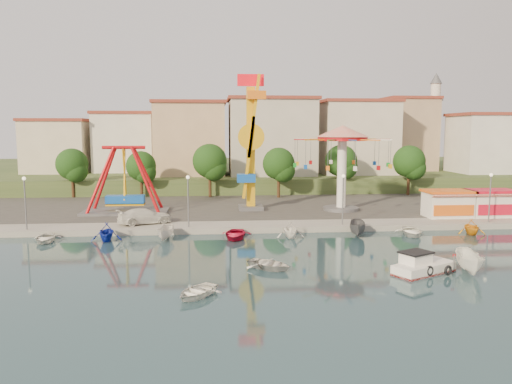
{
  "coord_description": "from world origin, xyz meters",
  "views": [
    {
      "loc": [
        -5.29,
        -37.49,
        10.44
      ],
      "look_at": [
        -1.01,
        14.0,
        4.0
      ],
      "focal_mm": 35.0,
      "sensor_mm": 36.0,
      "label": 1
    }
  ],
  "objects": [
    {
      "name": "quay_deck",
      "position": [
        0.0,
        62.0,
        0.3
      ],
      "size": [
        200.0,
        100.0,
        0.6
      ],
      "primitive_type": "cube",
      "color": "#9E998E",
      "rests_on": "ground"
    },
    {
      "name": "skiff",
      "position": [
        13.27,
        -3.35,
        0.84
      ],
      "size": [
        2.64,
        4.59,
        1.67
      ],
      "primitive_type": "imported",
      "rotation": [
        0.0,
        0.0,
        -0.25
      ],
      "color": "white",
      "rests_on": "ground"
    },
    {
      "name": "moored_boat_1",
      "position": [
        -15.55,
        9.8,
        0.88
      ],
      "size": [
        3.2,
        3.61,
        1.75
      ],
      "primitive_type": "imported",
      "rotation": [
        0.0,
        0.0,
        0.1
      ],
      "color": "#1325A7",
      "rests_on": "ground"
    },
    {
      "name": "building_6",
      "position": [
        44.15,
        48.77,
        9.18
      ],
      "size": [
        8.23,
        8.98,
        12.36
      ],
      "primitive_type": "cube",
      "color": "silver",
      "rests_on": "hill_terrace"
    },
    {
      "name": "building_4",
      "position": [
        19.07,
        52.2,
        7.62
      ],
      "size": [
        10.75,
        9.23,
        9.24
      ],
      "primitive_type": "cube",
      "color": "beige",
      "rests_on": "hill_terrace"
    },
    {
      "name": "lamp_post_1",
      "position": [
        -8.0,
        13.0,
        3.1
      ],
      "size": [
        0.14,
        0.14,
        5.0
      ],
      "primitive_type": "cylinder",
      "color": "#59595E",
      "rests_on": "quay_deck"
    },
    {
      "name": "tree_2",
      "position": [
        -6.0,
        35.81,
        5.92
      ],
      "size": [
        5.02,
        5.02,
        7.85
      ],
      "color": "#382314",
      "rests_on": "quay_deck"
    },
    {
      "name": "lamp_post_2",
      "position": [
        8.0,
        13.0,
        3.1
      ],
      "size": [
        0.14,
        0.14,
        5.0
      ],
      "primitive_type": "cylinder",
      "color": "#59595E",
      "rests_on": "quay_deck"
    },
    {
      "name": "building_3",
      "position": [
        5.6,
        48.8,
        7.6
      ],
      "size": [
        12.59,
        10.5,
        9.2
      ],
      "primitive_type": "cube",
      "color": "beige",
      "rests_on": "hill_terrace"
    },
    {
      "name": "moored_boat_6",
      "position": [
        14.19,
        9.8,
        0.41
      ],
      "size": [
        3.43,
        4.35,
        0.81
      ],
      "primitive_type": "imported",
      "rotation": [
        0.0,
        0.0,
        -0.17
      ],
      "color": "white",
      "rests_on": "ground"
    },
    {
      "name": "booth_left",
      "position": [
        21.05,
        16.49,
        2.16
      ],
      "size": [
        5.4,
        3.78,
        3.08
      ],
      "color": "white",
      "rests_on": "quay_deck"
    },
    {
      "name": "tree_0",
      "position": [
        -26.0,
        36.98,
        5.47
      ],
      "size": [
        4.6,
        4.6,
        7.19
      ],
      "color": "#382314",
      "rests_on": "quay_deck"
    },
    {
      "name": "minaret",
      "position": [
        36.0,
        54.0,
        12.55
      ],
      "size": [
        2.8,
        2.8,
        18.0
      ],
      "color": "silver",
      "rests_on": "hill_terrace"
    },
    {
      "name": "kamikaze_tower",
      "position": [
        -0.79,
        23.34,
        8.61
      ],
      "size": [
        3.33,
        3.1,
        16.5
      ],
      "color": "#59595E",
      "rests_on": "quay_deck"
    },
    {
      "name": "moored_boat_4",
      "position": [
        2.0,
        9.8,
        0.81
      ],
      "size": [
        2.88,
        3.27,
        1.62
      ],
      "primitive_type": "imported",
      "rotation": [
        0.0,
        0.0,
        0.07
      ],
      "color": "white",
      "rests_on": "ground"
    },
    {
      "name": "moored_boat_5",
      "position": [
        8.72,
        9.8,
        0.81
      ],
      "size": [
        2.64,
        4.45,
        1.62
      ],
      "primitive_type": "imported",
      "rotation": [
        0.0,
        0.0,
        -0.27
      ],
      "color": "#555459",
      "rests_on": "ground"
    },
    {
      "name": "tree_1",
      "position": [
        -16.0,
        36.24,
        5.2
      ],
      "size": [
        4.35,
        4.35,
        6.8
      ],
      "color": "#382314",
      "rests_on": "quay_deck"
    },
    {
      "name": "rowboat_b",
      "position": [
        -6.51,
        -6.92,
        0.35
      ],
      "size": [
        3.89,
        4.12,
        0.7
      ],
      "primitive_type": "imported",
      "rotation": [
        0.0,
        0.0,
        -0.62
      ],
      "color": "white",
      "rests_on": "ground"
    },
    {
      "name": "hill_terrace",
      "position": [
        0.0,
        67.0,
        1.5
      ],
      "size": [
        200.0,
        60.0,
        3.0
      ],
      "primitive_type": "cube",
      "color": "#384C26",
      "rests_on": "ground"
    },
    {
      "name": "lamp_post_0",
      "position": [
        -24.0,
        13.0,
        3.1
      ],
      "size": [
        0.14,
        0.14,
        5.0
      ],
      "primitive_type": "cylinder",
      "color": "#59595E",
      "rests_on": "quay_deck"
    },
    {
      "name": "tree_5",
      "position": [
        24.0,
        35.54,
        5.71
      ],
      "size": [
        4.83,
        4.83,
        7.54
      ],
      "color": "#382314",
      "rests_on": "quay_deck"
    },
    {
      "name": "pirate_ship_ride",
      "position": [
        -15.95,
        22.48,
        4.39
      ],
      "size": [
        10.0,
        5.0,
        8.0
      ],
      "color": "#59595E",
      "rests_on": "quay_deck"
    },
    {
      "name": "building_0",
      "position": [
        -33.37,
        46.06,
        8.93
      ],
      "size": [
        9.26,
        9.53,
        11.87
      ],
      "primitive_type": "cube",
      "color": "beige",
      "rests_on": "hill_terrace"
    },
    {
      "name": "rowboat_a",
      "position": [
        -1.24,
        -1.03,
        0.37
      ],
      "size": [
        4.4,
        4.29,
        0.74
      ],
      "primitive_type": "imported",
      "rotation": [
        0.0,
        0.0,
        0.86
      ],
      "color": "silver",
      "rests_on": "ground"
    },
    {
      "name": "building_2",
      "position": [
        -8.19,
        51.96,
        8.62
      ],
      "size": [
        11.95,
        9.28,
        11.23
      ],
      "primitive_type": "cube",
      "color": "tan",
      "rests_on": "hill_terrace"
    },
    {
      "name": "moored_boat_0",
      "position": [
        -21.19,
        9.8,
        0.37
      ],
      "size": [
        2.91,
        3.8,
        0.73
      ],
      "primitive_type": "imported",
      "rotation": [
        0.0,
        0.0,
        0.11
      ],
      "color": "silver",
      "rests_on": "ground"
    },
    {
      "name": "building_5",
      "position": [
        32.37,
        50.33,
        8.61
      ],
      "size": [
        12.77,
        10.96,
        11.21
      ],
      "primitive_type": "cube",
      "color": "tan",
      "rests_on": "hill_terrace"
    },
    {
      "name": "tree_3",
      "position": [
        4.0,
        34.36,
        5.55
      ],
      "size": [
        4.68,
        4.68,
        7.32
      ],
      "color": "#382314",
      "rests_on": "quay_deck"
    },
    {
      "name": "ground",
      "position": [
        0.0,
        0.0,
        0.0
      ],
      "size": [
        200.0,
        200.0,
        0.0
      ],
      "primitive_type": "plane",
      "color": "#15303A",
      "rests_on": "ground"
    },
    {
      "name": "building_1",
      "position": [
        -21.33,
        51.38,
        7.32
      ],
      "size": [
        12.33,
        9.01,
        8.63
      ],
      "primitive_type": "cube",
      "color": "silver",
      "rests_on": "hill_terrace"
    },
    {
      "name": "lamp_post_3",
      "position": [
        24.0,
        13.0,
        3.1
      ],
      "size": [
        0.14,
        0.14,
        5.0
      ],
      "primitive_type": "cylinder",
      "color": "#59595E",
      "rests_on": "quay_deck"
    },
    {
      "name": "booth_mid",
      "position": [
        26.16,
        16.49,
        2.16
      ],
      "size": [
        5.4,
        3.78,
        3.08
      ],
      "color": "white",
      "rests_on": "quay_deck"
    },
    {
      "name": "asphalt_pad",
      "position": [
        0.0,
        30.0,
        0.6
      ],
      "size": [
        90.0,
        28.0,
        0.01
      ],
      "primitive_type": "cube",
      "color": "#4C4944",
      "rests_on": "quay_deck"
    },
    {
      "name": "wave_swinger",
      "position": [
        10.2,
        22.18,
        8.2
      ],
      "size": [
        11.6,
        11.6,
        10.4
      ],
      "color": "#59595E",
      "rests_on": "quay_deck"
    },
    {
      "name": "cabin_motorboat",
      "position": [
        9.8,
        -3.05,
        0.47
      ],
      "size": [
        5.28,
        4.01,
        1.75
      ],
      "rotation": [
        0.0,
        0.0,
        0.49
      ],
      "color": "white",
      "rests_on": "ground"
    },
    {
      "name": "tree_4",
      "position": [
        14.0,
        37.35,
        5.75
      ],
      "size": [
        4.86,
        4.86,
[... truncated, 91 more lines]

